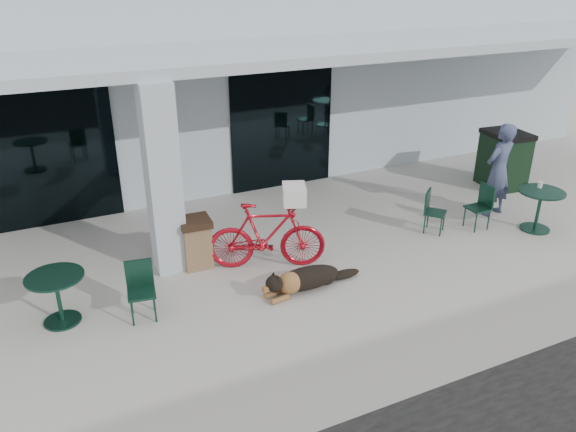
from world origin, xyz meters
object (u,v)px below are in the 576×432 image
cafe_table_near (59,299)px  cafe_chair_near (141,292)px  cafe_chair_far_a (435,212)px  wheeled_bin (504,159)px  bicycle (267,236)px  trash_receptacle (196,242)px  cafe_chair_far_b (478,207)px  cafe_table_far (538,210)px  person (499,170)px  dog (307,277)px

cafe_table_near → cafe_chair_near: size_ratio=0.93×
cafe_chair_far_a → wheeled_bin: (2.93, 1.30, 0.23)m
bicycle → cafe_chair_near: 2.30m
trash_receptacle → cafe_chair_far_a: bearing=-8.5°
bicycle → cafe_chair_far_b: size_ratio=2.25×
cafe_chair_near → wheeled_bin: (8.55, 1.80, 0.21)m
cafe_chair_far_b → wheeled_bin: 2.58m
cafe_table_far → cafe_chair_far_a: (-1.84, 0.75, 0.01)m
person → trash_receptacle: 6.12m
cafe_chair_near → cafe_table_far: cafe_chair_near is taller
cafe_chair_near → trash_receptacle: bearing=53.9°
cafe_chair_far_a → cafe_chair_far_b: bearing=-54.0°
cafe_chair_near → bicycle: bearing=24.1°
cafe_table_far → trash_receptacle: size_ratio=0.98×
bicycle → cafe_table_far: size_ratio=2.28×
bicycle → person: 5.04m
cafe_chair_far_a → cafe_chair_far_b: cafe_chair_far_b is taller
wheeled_bin → person: bearing=-133.4°
bicycle → wheeled_bin: size_ratio=1.52×
cafe_table_near → cafe_table_far: cafe_table_far is taller
bicycle → trash_receptacle: bearing=83.7°
cafe_chair_far_a → person: size_ratio=0.44×
cafe_chair_near → cafe_table_near: bearing=168.0°
cafe_table_near → wheeled_bin: wheeled_bin is taller
bicycle → cafe_chair_far_a: (3.40, -0.11, -0.17)m
cafe_table_near → cafe_table_far: (8.54, -0.65, 0.02)m
dog → cafe_chair_near: cafe_chair_near is taller
cafe_table_far → person: bearing=103.6°
cafe_table_near → wheeled_bin: 9.73m
cafe_table_far → bicycle: bearing=170.7°
dog → cafe_table_near: cafe_table_near is taller
cafe_chair_near → cafe_chair_far_b: (6.46, 0.30, 0.00)m
bicycle → cafe_chair_near: bearing=127.1°
cafe_table_far → wheeled_bin: bearing=62.0°
dog → cafe_chair_far_a: cafe_chair_far_a is taller
cafe_table_far → person: 1.09m
cafe_chair_far_b → person: 1.00m
bicycle → person: bearing=-67.9°
cafe_chair_near → person: size_ratio=0.45×
dog → trash_receptacle: bearing=123.9°
trash_receptacle → cafe_chair_far_b: bearing=-9.4°
cafe_table_near → cafe_table_far: 8.56m
cafe_table_far → cafe_chair_far_a: size_ratio=1.03×
dog → trash_receptacle: (-1.33, 1.47, 0.22)m
dog → person: 4.90m
cafe_chair_far_b → dog: bearing=-80.9°
cafe_table_far → wheeled_bin: (1.09, 2.05, 0.24)m
cafe_table_far → trash_receptacle: bearing=167.3°
cafe_chair_far_a → person: person is taller
cafe_chair_near → cafe_table_far: 7.46m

